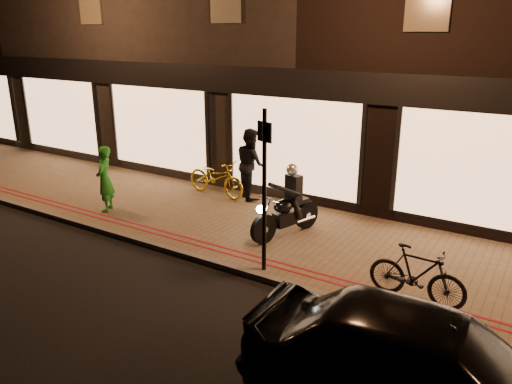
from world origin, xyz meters
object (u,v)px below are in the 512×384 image
parked_car (427,369)px  person_green (105,179)px  bicycle_gold (216,178)px  motorcycle (287,208)px  sign_post (264,183)px

parked_car → person_green: bearing=69.2°
parked_car → bicycle_gold: bearing=50.3°
motorcycle → sign_post: sign_post is taller
motorcycle → parked_car: (3.90, -3.85, -0.00)m
motorcycle → parked_car: 5.48m
bicycle_gold → parked_car: size_ratio=0.44×
bicycle_gold → motorcycle: bearing=-110.1°
sign_post → bicycle_gold: sign_post is taller
bicycle_gold → person_green: 2.90m
sign_post → parked_car: bearing=-32.1°
person_green → parked_car: size_ratio=0.38×
bicycle_gold → person_green: person_green is taller
motorcycle → bicycle_gold: (-2.95, 1.41, -0.12)m
sign_post → parked_car: 4.24m
motorcycle → person_green: size_ratio=1.16×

